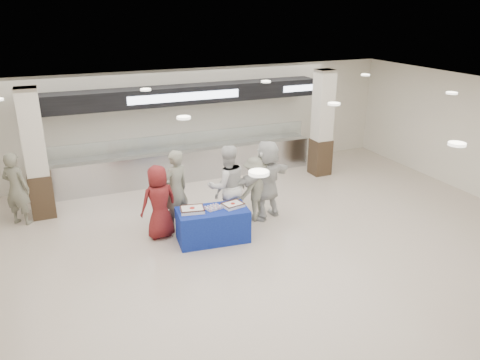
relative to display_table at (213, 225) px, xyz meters
name	(u,v)px	position (x,y,z in m)	size (l,w,h in m)	color
ground	(261,263)	(0.56, -1.33, -0.38)	(14.00, 14.00, 0.00)	beige
serving_line	(184,142)	(0.56, 4.07, 0.78)	(8.70, 0.85, 2.80)	#B6B8BE
column_left	(36,157)	(-3.44, 2.87, 1.15)	(0.55, 0.55, 3.20)	#322417
column_right	(322,126)	(4.56, 2.87, 1.15)	(0.55, 0.55, 3.20)	#322417
display_table	(213,225)	(0.00, 0.00, 0.00)	(1.55, 0.78, 0.75)	navy
sheet_cake_left	(192,209)	(-0.44, 0.07, 0.43)	(0.57, 0.48, 0.10)	white
sheet_cake_right	(233,205)	(0.47, -0.02, 0.42)	(0.50, 0.42, 0.09)	white
cupcake_tray	(213,207)	(0.04, 0.04, 0.40)	(0.40, 0.34, 0.06)	#B7B7BC
civilian_maroon	(159,202)	(-1.03, 0.64, 0.47)	(0.83, 0.54, 1.70)	maroon
soldier_a	(176,190)	(-0.57, 0.89, 0.59)	(0.70, 0.46, 1.92)	slate
chef_tall	(227,186)	(0.60, 0.64, 0.61)	(0.96, 0.75, 1.97)	silver
chef_short	(230,192)	(0.72, 0.76, 0.40)	(0.90, 0.38, 1.54)	silver
soldier_b	(255,189)	(1.33, 0.64, 0.43)	(1.03, 0.59, 1.60)	slate
civilian_white	(267,180)	(1.63, 0.64, 0.61)	(1.83, 0.58, 1.97)	silver
soldier_bg	(16,189)	(-3.96, 2.62, 0.52)	(0.65, 0.43, 1.79)	slate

